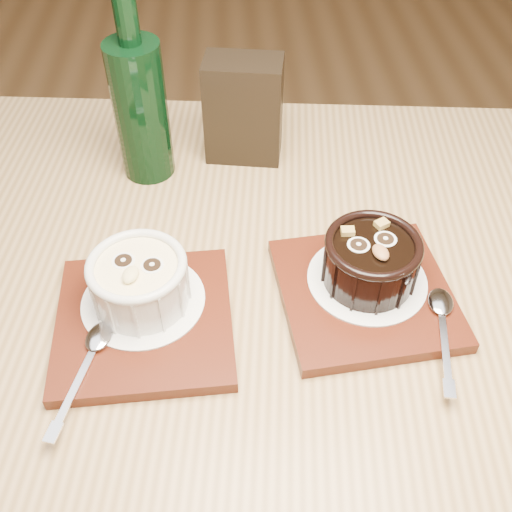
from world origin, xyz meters
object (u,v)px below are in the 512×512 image
at_px(tray_right, 365,293).
at_px(ramekin_dark, 371,259).
at_px(table, 262,349).
at_px(green_bottle, 140,106).
at_px(ramekin_white, 139,280).
at_px(tray_left, 145,322).
at_px(condiment_stand, 244,110).

bearing_deg(tray_right, ramekin_dark, 74.17).
bearing_deg(table, ramekin_dark, 5.52).
relative_size(ramekin_dark, green_bottle, 0.40).
bearing_deg(ramekin_dark, ramekin_white, 170.29).
xyz_separation_m(table, tray_left, (-0.12, -0.03, 0.10)).
distance_m(tray_left, condiment_stand, 0.33).
bearing_deg(ramekin_white, table, 17.23).
xyz_separation_m(table, ramekin_dark, (0.11, 0.01, 0.14)).
bearing_deg(condiment_stand, ramekin_dark, -64.48).
height_order(ramekin_dark, green_bottle, green_bottle).
distance_m(tray_left, green_bottle, 0.28).
xyz_separation_m(ramekin_white, ramekin_dark, (0.24, 0.02, 0.00)).
relative_size(tray_left, ramekin_dark, 1.77).
bearing_deg(ramekin_white, ramekin_dark, 18.63).
xyz_separation_m(ramekin_white, green_bottle, (-0.01, 0.25, 0.05)).
height_order(ramekin_dark, condiment_stand, condiment_stand).
bearing_deg(green_bottle, table, -60.08).
distance_m(ramekin_white, tray_right, 0.24).
height_order(tray_right, green_bottle, green_bottle).
bearing_deg(green_bottle, ramekin_white, -87.27).
distance_m(ramekin_white, green_bottle, 0.25).
xyz_separation_m(ramekin_dark, green_bottle, (-0.25, 0.23, 0.05)).
bearing_deg(table, green_bottle, 119.92).
xyz_separation_m(tray_right, ramekin_dark, (0.00, 0.01, 0.04)).
bearing_deg(tray_right, table, 179.17).
height_order(condiment_stand, green_bottle, green_bottle).
relative_size(tray_left, ramekin_white, 1.77).
bearing_deg(table, condiment_stand, 91.84).
distance_m(tray_right, green_bottle, 0.36).
xyz_separation_m(table, condiment_stand, (-0.01, 0.27, 0.16)).
relative_size(table, green_bottle, 5.02).
xyz_separation_m(ramekin_white, condiment_stand, (0.12, 0.28, 0.02)).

